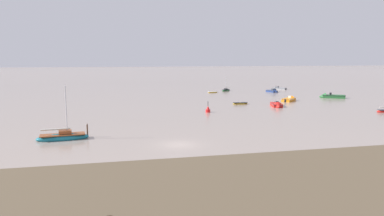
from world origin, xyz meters
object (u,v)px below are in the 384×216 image
at_px(sailboat_moored_2, 226,90).
at_px(motorboat_moored_3, 277,106).
at_px(mooring_post_near, 87,131).
at_px(channel_buoy, 208,110).
at_px(motorboat_moored_1, 290,100).
at_px(motorboat_moored_4, 273,91).
at_px(sailboat_moored_0, 63,137).
at_px(rowboat_moored_3, 213,92).
at_px(motorboat_moored_2, 278,89).
at_px(motorboat_moored_0, 330,97).
at_px(rowboat_moored_4, 240,104).

xyz_separation_m(sailboat_moored_2, motorboat_moored_3, (-1.17, -37.77, 0.04)).
distance_m(motorboat_moored_3, mooring_post_near, 43.40).
height_order(motorboat_moored_3, channel_buoy, channel_buoy).
bearing_deg(motorboat_moored_1, motorboat_moored_4, 31.86).
bearing_deg(sailboat_moored_0, mooring_post_near, 6.41).
distance_m(sailboat_moored_2, rowboat_moored_3, 7.10).
relative_size(sailboat_moored_0, motorboat_moored_4, 1.52).
xyz_separation_m(sailboat_moored_2, motorboat_moored_4, (12.45, -7.40, 0.04)).
height_order(sailboat_moored_0, sailboat_moored_2, sailboat_moored_0).
xyz_separation_m(motorboat_moored_1, motorboat_moored_2, (11.91, 30.45, -0.04)).
xyz_separation_m(motorboat_moored_0, sailboat_moored_2, (-20.05, 24.81, -0.08)).
bearing_deg(motorboat_moored_3, motorboat_moored_1, 155.13).
xyz_separation_m(motorboat_moored_0, sailboat_moored_0, (-61.71, -35.47, 0.01)).
height_order(sailboat_moored_2, rowboat_moored_3, sailboat_moored_2).
xyz_separation_m(motorboat_moored_2, rowboat_moored_3, (-24.23, -6.31, -0.09)).
relative_size(sailboat_moored_0, rowboat_moored_4, 2.05).
bearing_deg(rowboat_moored_3, mooring_post_near, 51.67).
height_order(motorboat_moored_0, sailboat_moored_2, sailboat_moored_2).
bearing_deg(motorboat_moored_1, rowboat_moored_3, 74.08).
bearing_deg(channel_buoy, motorboat_moored_2, 50.54).
distance_m(sailboat_moored_0, sailboat_moored_2, 73.27).
bearing_deg(mooring_post_near, motorboat_moored_2, 47.04).
height_order(motorboat_moored_0, motorboat_moored_2, motorboat_moored_0).
height_order(motorboat_moored_1, motorboat_moored_2, motorboat_moored_1).
relative_size(motorboat_moored_3, rowboat_moored_3, 1.83).
height_order(motorboat_moored_0, channel_buoy, channel_buoy).
xyz_separation_m(motorboat_moored_2, channel_buoy, (-36.16, -43.93, 0.24)).
height_order(motorboat_moored_0, motorboat_moored_4, motorboat_moored_0).
distance_m(sailboat_moored_0, mooring_post_near, 3.10).
distance_m(motorboat_moored_1, channel_buoy, 27.75).
bearing_deg(motorboat_moored_3, motorboat_moored_4, 171.44).
distance_m(motorboat_moored_1, motorboat_moored_2, 32.69).
xyz_separation_m(sailboat_moored_2, channel_buoy, (-17.53, -41.99, 0.25)).
distance_m(motorboat_moored_1, rowboat_moored_4, 14.42).
bearing_deg(mooring_post_near, motorboat_moored_0, 30.64).
bearing_deg(sailboat_moored_2, rowboat_moored_4, 31.94).
xyz_separation_m(motorboat_moored_3, channel_buoy, (-16.36, -4.23, 0.20)).
bearing_deg(motorboat_moored_3, motorboat_moored_2, 169.09).
relative_size(motorboat_moored_1, rowboat_moored_4, 1.56).
relative_size(sailboat_moored_2, motorboat_moored_3, 0.86).
height_order(motorboat_moored_3, rowboat_moored_4, motorboat_moored_3).
height_order(motorboat_moored_1, sailboat_moored_2, sailboat_moored_2).
bearing_deg(motorboat_moored_1, rowboat_moored_4, 151.03).
xyz_separation_m(rowboat_moored_3, mooring_post_near, (-33.09, -55.22, 0.73)).
xyz_separation_m(motorboat_moored_0, motorboat_moored_3, (-21.22, -12.95, -0.04)).
relative_size(motorboat_moored_4, channel_buoy, 2.05).
xyz_separation_m(motorboat_moored_3, rowboat_moored_3, (-4.42, 33.39, -0.13)).
xyz_separation_m(sailboat_moored_2, rowboat_moored_3, (-5.59, -4.38, -0.09)).
bearing_deg(sailboat_moored_2, motorboat_moored_3, 42.97).
relative_size(motorboat_moored_2, motorboat_moored_4, 0.97).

